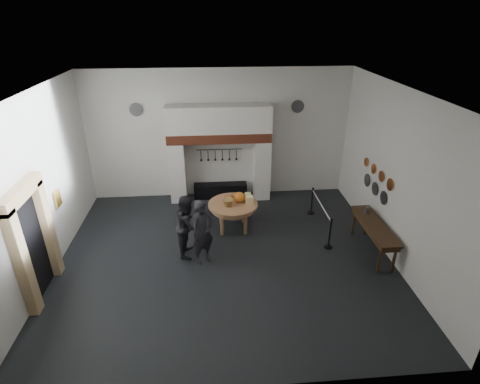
{
  "coord_description": "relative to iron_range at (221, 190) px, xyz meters",
  "views": [
    {
      "loc": [
        -0.3,
        -8.51,
        6.19
      ],
      "look_at": [
        0.51,
        1.3,
        1.35
      ],
      "focal_mm": 28.0,
      "sensor_mm": 36.0,
      "label": 1
    }
  ],
  "objects": [
    {
      "name": "hearth_brick_band",
      "position": [
        0.0,
        -0.07,
        2.06
      ],
      "size": [
        3.5,
        0.72,
        0.32
      ],
      "primitive_type": "cube",
      "color": "#9E442B",
      "rests_on": "chimney_pier_left"
    },
    {
      "name": "chimney_hood",
      "position": [
        0.0,
        -0.07,
        2.67
      ],
      "size": [
        3.5,
        0.7,
        0.9
      ],
      "primitive_type": "cube",
      "color": "silver",
      "rests_on": "hearth_brick_band"
    },
    {
      "name": "pewter_plate_left",
      "position": [
        4.46,
        -3.32,
        1.2
      ],
      "size": [
        0.03,
        0.4,
        0.4
      ],
      "primitive_type": "cylinder",
      "rotation": [
        0.0,
        1.57,
        0.0
      ],
      "color": "#4C4C51",
      "rests_on": "wall_right"
    },
    {
      "name": "bread_loaf",
      "position": [
        0.21,
        -1.87,
        0.69
      ],
      "size": [
        0.31,
        0.18,
        0.13
      ],
      "primitive_type": "ellipsoid",
      "color": "#AA6A3C",
      "rests_on": "work_table"
    },
    {
      "name": "barrier_post_near",
      "position": [
        2.98,
        -3.49,
        0.2
      ],
      "size": [
        0.05,
        0.05,
        0.9
      ],
      "primitive_type": "cylinder",
      "color": "black",
      "rests_on": "floor"
    },
    {
      "name": "pewter_plate_back_left",
      "position": [
        -2.7,
        0.24,
        2.95
      ],
      "size": [
        0.44,
        0.03,
        0.44
      ],
      "primitive_type": "cylinder",
      "rotation": [
        1.57,
        0.0,
        0.0
      ],
      "color": "#4C4C51",
      "rests_on": "wall_back"
    },
    {
      "name": "visitor_near",
      "position": [
        -0.59,
        -3.82,
        0.66
      ],
      "size": [
        0.79,
        0.73,
        1.82
      ],
      "primitive_type": "imported",
      "rotation": [
        0.0,
        0.0,
        0.57
      ],
      "color": "black",
      "rests_on": "floor"
    },
    {
      "name": "wall_front",
      "position": [
        0.0,
        -7.72,
        2.0
      ],
      "size": [
        9.0,
        0.02,
        4.5
      ],
      "primitive_type": "cube",
      "color": "silver",
      "rests_on": "floor"
    },
    {
      "name": "pewter_plate_mid",
      "position": [
        4.46,
        -2.72,
        1.2
      ],
      "size": [
        0.03,
        0.4,
        0.4
      ],
      "primitive_type": "cylinder",
      "rotation": [
        0.0,
        1.57,
        0.0
      ],
      "color": "#4C4C51",
      "rests_on": "wall_right"
    },
    {
      "name": "pumpkin",
      "position": [
        0.51,
        -2.12,
        0.78
      ],
      "size": [
        0.36,
        0.36,
        0.31
      ],
      "primitive_type": "ellipsoid",
      "color": "#C76E1C",
      "rests_on": "work_table"
    },
    {
      "name": "copper_pan_c",
      "position": [
        4.46,
        -2.42,
        1.7
      ],
      "size": [
        0.03,
        0.3,
        0.3
      ],
      "primitive_type": "cylinder",
      "rotation": [
        0.0,
        1.57,
        0.0
      ],
      "color": "#C6662D",
      "rests_on": "wall_right"
    },
    {
      "name": "cheese_block_big",
      "position": [
        0.81,
        -2.27,
        0.74
      ],
      "size": [
        0.22,
        0.22,
        0.24
      ],
      "primitive_type": "cube",
      "color": "#F7DD93",
      "rests_on": "work_table"
    },
    {
      "name": "floor",
      "position": [
        0.0,
        -3.72,
        -0.25
      ],
      "size": [
        9.0,
        8.0,
        0.02
      ],
      "primitive_type": "cube",
      "color": "black",
      "rests_on": "ground"
    },
    {
      "name": "work_table",
      "position": [
        0.31,
        -2.22,
        0.59
      ],
      "size": [
        1.72,
        1.72,
        0.07
      ],
      "primitive_type": "cylinder",
      "rotation": [
        0.0,
        0.0,
        0.15
      ],
      "color": "#A6754E",
      "rests_on": "floor"
    },
    {
      "name": "side_table",
      "position": [
        4.1,
        -3.8,
        0.62
      ],
      "size": [
        0.55,
        2.2,
        0.06
      ],
      "primitive_type": "cube",
      "color": "#3C2916",
      "rests_on": "floor"
    },
    {
      "name": "door_lintel",
      "position": [
        -4.38,
        -4.72,
        2.4
      ],
      "size": [
        0.22,
        1.7,
        0.3
      ],
      "primitive_type": "cube",
      "color": "tan",
      "rests_on": "door_jamb_near"
    },
    {
      "name": "copper_pan_d",
      "position": [
        4.46,
        -1.87,
        1.7
      ],
      "size": [
        0.03,
        0.28,
        0.28
      ],
      "primitive_type": "cylinder",
      "rotation": [
        0.0,
        1.57,
        0.0
      ],
      "color": "#C6662D",
      "rests_on": "wall_right"
    },
    {
      "name": "wall_back",
      "position": [
        0.0,
        0.28,
        2.0
      ],
      "size": [
        9.0,
        0.02,
        4.5
      ],
      "primitive_type": "cube",
      "color": "silver",
      "rests_on": "floor"
    },
    {
      "name": "pewter_jug",
      "position": [
        4.1,
        -3.2,
        0.76
      ],
      "size": [
        0.12,
        0.12,
        0.22
      ],
      "primitive_type": "cylinder",
      "color": "#55555A",
      "rests_on": "side_table"
    },
    {
      "name": "door_recess",
      "position": [
        -4.47,
        -4.72,
        1.0
      ],
      "size": [
        0.04,
        1.1,
        2.5
      ],
      "primitive_type": "cube",
      "color": "black",
      "rests_on": "floor"
    },
    {
      "name": "copper_pan_b",
      "position": [
        4.46,
        -2.97,
        1.7
      ],
      "size": [
        0.03,
        0.32,
        0.32
      ],
      "primitive_type": "cylinder",
      "rotation": [
        0.0,
        1.57,
        0.0
      ],
      "color": "#C6662D",
      "rests_on": "wall_right"
    },
    {
      "name": "pewter_plate_right",
      "position": [
        4.46,
        -2.12,
        1.2
      ],
      "size": [
        0.03,
        0.4,
        0.4
      ],
      "primitive_type": "cylinder",
      "rotation": [
        0.0,
        1.57,
        0.0
      ],
      "color": "#4C4C51",
      "rests_on": "wall_right"
    },
    {
      "name": "cheese_block_small",
      "position": [
        0.79,
        -1.97,
        0.72
      ],
      "size": [
        0.18,
        0.18,
        0.2
      ],
      "primitive_type": "cube",
      "color": "#E3DF88",
      "rests_on": "work_table"
    },
    {
      "name": "chimney_pier_left",
      "position": [
        -1.48,
        -0.07,
        0.82
      ],
      "size": [
        0.55,
        0.7,
        2.15
      ],
      "primitive_type": "cube",
      "color": "silver",
      "rests_on": "floor"
    },
    {
      "name": "chimney_pier_right",
      "position": [
        1.48,
        -0.07,
        0.82
      ],
      "size": [
        0.55,
        0.7,
        2.15
      ],
      "primitive_type": "cube",
      "color": "silver",
      "rests_on": "floor"
    },
    {
      "name": "wicker_basket",
      "position": [
        0.16,
        -2.37,
        0.73
      ],
      "size": [
        0.36,
        0.36,
        0.22
      ],
      "primitive_type": "cone",
      "rotation": [
        3.14,
        0.0,
        0.15
      ],
      "color": "olive",
      "rests_on": "work_table"
    },
    {
      "name": "iron_range",
      "position": [
        0.0,
        0.0,
        0.0
      ],
      "size": [
        1.9,
        0.45,
        0.5
      ],
      "primitive_type": "cube",
      "color": "black",
      "rests_on": "floor"
    },
    {
      "name": "utensil_rail",
      "position": [
        0.0,
        0.2,
        1.5
      ],
      "size": [
        1.6,
        0.02,
        0.02
      ],
      "primitive_type": "cylinder",
      "rotation": [
        0.0,
        1.57,
        0.0
      ],
      "color": "black",
      "rests_on": "wall_back"
    },
    {
      "name": "barrier_rope",
      "position": [
        2.98,
        -2.49,
        0.6
      ],
      "size": [
        0.04,
        2.0,
        0.04
      ],
      "primitive_type": "cylinder",
      "rotation": [
        1.57,
        0.0,
        0.0
      ],
      "color": "silver",
      "rests_on": "barrier_post_near"
    },
    {
      "name": "copper_pan_a",
      "position": [
        4.46,
        -3.52,
        1.7
      ],
      "size": [
        0.03,
        0.34,
        0.34
      ],
      "primitive_type": "cylinder",
      "rotation": [
        0.0,
        1.57,
        0.0
      ],
      "color": "#C6662D",
      "rests_on": "wall_right"
    },
    {
      "name": "pewter_plate_back_right",
      "position": [
        2.7,
        0.24,
        2.95
      ],
      "size": [
        0.44,
        0.03,
        0.44
      ],
      "primitive_type": "cylinder",
      "rotation": [
        1.57,
        0.0,
        0.0
      ],
      "color": "#4C4C51",
      "rests_on": "wall_back"
    },
    {
      "name": "wall_left",
      "position": [
        -4.5,
        -3.72,
        2.0
      ],
      "size": [
        0.02,
        8.0,
        4.5
      ],
      "primitive_type": "cube",
      "color": "silver",
      "rests_on": "floor"
    },
    {
      "name": "ceiling",
      "position": [
        0.0,
        -3.72,
        4.25
      ],
      "size": [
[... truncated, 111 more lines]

